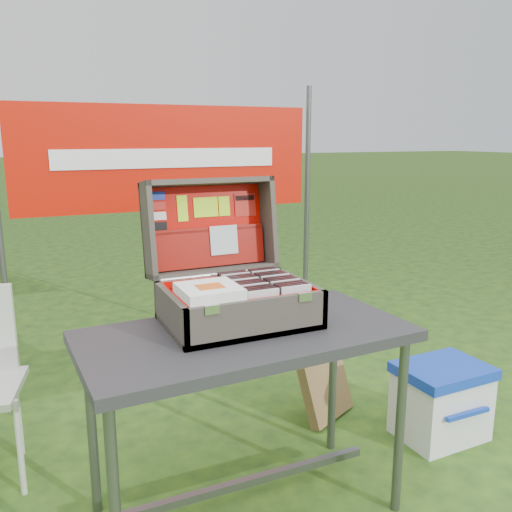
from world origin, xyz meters
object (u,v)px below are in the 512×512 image
suitcase (232,253)px  cardboard_box (325,385)px  cooler (441,401)px  table (246,424)px

suitcase → cardboard_box: suitcase is taller
cooler → cardboard_box: bearing=134.5°
table → cardboard_box: size_ratio=3.36×
table → cooler: (1.06, 0.10, -0.19)m
suitcase → cooler: (1.05, -0.04, -0.81)m
suitcase → cardboard_box: bearing=28.5°
table → cooler: 1.08m
table → cardboard_box: (0.65, 0.49, -0.19)m
cardboard_box → cooler: bearing=-70.3°
table → cardboard_box: bearing=34.7°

